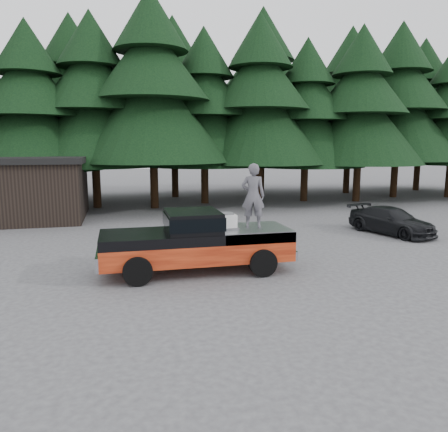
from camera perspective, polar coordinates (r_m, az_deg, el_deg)
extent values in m
plane|color=#454547|center=(13.81, 0.17, -7.21)|extent=(120.00, 120.00, 0.00)
cube|color=black|center=(13.42, -4.10, -0.59)|extent=(1.66, 1.90, 0.59)
cube|color=silver|center=(13.56, 0.11, -0.78)|extent=(0.69, 0.59, 0.44)
imported|color=#56555C|center=(13.74, 3.82, 2.68)|extent=(0.86, 0.70, 2.03)
imported|color=black|center=(20.72, 21.02, -0.58)|extent=(2.76, 4.35, 1.18)
cube|color=black|center=(25.65, -26.75, 2.89)|extent=(8.00, 6.00, 3.00)
cube|color=black|center=(25.55, -27.03, 6.57)|extent=(8.40, 6.40, 0.30)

